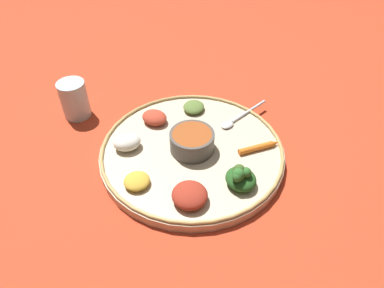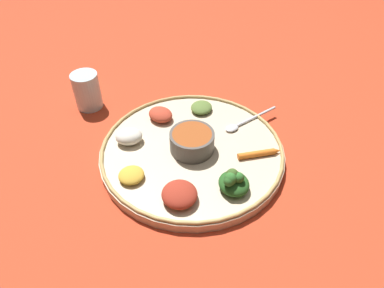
{
  "view_description": "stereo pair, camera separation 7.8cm",
  "coord_description": "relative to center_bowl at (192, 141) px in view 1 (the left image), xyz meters",
  "views": [
    {
      "loc": [
        0.56,
        0.12,
        0.56
      ],
      "look_at": [
        0.0,
        0.0,
        0.04
      ],
      "focal_mm": 32.87,
      "sensor_mm": 36.0,
      "label": 1
    },
    {
      "loc": [
        0.54,
        0.19,
        0.56
      ],
      "look_at": [
        0.0,
        0.0,
        0.04
      ],
      "focal_mm": 32.87,
      "sensor_mm": 36.0,
      "label": 2
    }
  ],
  "objects": [
    {
      "name": "mound_beet",
      "position": [
        0.14,
        0.03,
        -0.01
      ],
      "size": [
        0.1,
        0.1,
        0.03
      ],
      "primitive_type": "ellipsoid",
      "rotation": [
        0.0,
        0.0,
        2.26
      ],
      "color": "maroon",
      "rests_on": "platter"
    },
    {
      "name": "mound_collards",
      "position": [
        -0.14,
        -0.03,
        -0.01
      ],
      "size": [
        0.06,
        0.06,
        0.02
      ],
      "primitive_type": "ellipsoid",
      "rotation": [
        0.0,
        0.0,
        3.08
      ],
      "color": "#567033",
      "rests_on": "platter"
    },
    {
      "name": "carrot_near_spoon",
      "position": [
        -0.03,
        0.15,
        -0.02
      ],
      "size": [
        0.06,
        0.09,
        0.01
      ],
      "color": "orange",
      "rests_on": "platter"
    },
    {
      "name": "platter",
      "position": [
        0.0,
        0.0,
        -0.04
      ],
      "size": [
        0.41,
        0.41,
        0.02
      ],
      "primitive_type": "cylinder",
      "color": "#C6B293",
      "rests_on": "ground_plane"
    },
    {
      "name": "mound_rice_white",
      "position": [
        0.03,
        -0.14,
        -0.01
      ],
      "size": [
        0.07,
        0.08,
        0.03
      ],
      "primitive_type": "ellipsoid",
      "rotation": [
        0.0,
        0.0,
        5.21
      ],
      "color": "silver",
      "rests_on": "platter"
    },
    {
      "name": "platter_rim",
      "position": [
        0.0,
        0.0,
        -0.02
      ],
      "size": [
        0.41,
        0.41,
        0.01
      ],
      "primitive_type": "torus",
      "color": "tan",
      "rests_on": "platter"
    },
    {
      "name": "mound_berbere_red",
      "position": [
        -0.08,
        -0.11,
        -0.01
      ],
      "size": [
        0.07,
        0.08,
        0.03
      ],
      "primitive_type": "ellipsoid",
      "rotation": [
        0.0,
        0.0,
        1.21
      ],
      "color": "#B73D28",
      "rests_on": "platter"
    },
    {
      "name": "ground_plane",
      "position": [
        0.0,
        0.0,
        -0.05
      ],
      "size": [
        2.4,
        2.4,
        0.0
      ],
      "primitive_type": "plane",
      "color": "#B7381E"
    },
    {
      "name": "center_bowl",
      "position": [
        0.0,
        0.0,
        0.0
      ],
      "size": [
        0.1,
        0.1,
        0.05
      ],
      "color": "#4C4742",
      "rests_on": "platter"
    },
    {
      "name": "drinking_glass",
      "position": [
        -0.09,
        -0.32,
        -0.0
      ],
      "size": [
        0.07,
        0.07,
        0.1
      ],
      "color": "silver",
      "rests_on": "ground_plane"
    },
    {
      "name": "mound_lentil_yellow",
      "position": [
        0.13,
        -0.09,
        -0.01
      ],
      "size": [
        0.07,
        0.07,
        0.02
      ],
      "primitive_type": "ellipsoid",
      "rotation": [
        0.0,
        0.0,
        2.53
      ],
      "color": "gold",
      "rests_on": "platter"
    },
    {
      "name": "greens_pile",
      "position": [
        0.08,
        0.12,
        -0.0
      ],
      "size": [
        0.09,
        0.09,
        0.05
      ],
      "color": "#23511E",
      "rests_on": "platter"
    },
    {
      "name": "spoon",
      "position": [
        -0.13,
        0.09,
        -0.02
      ],
      "size": [
        0.14,
        0.1,
        0.01
      ],
      "color": "silver",
      "rests_on": "platter"
    }
  ]
}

